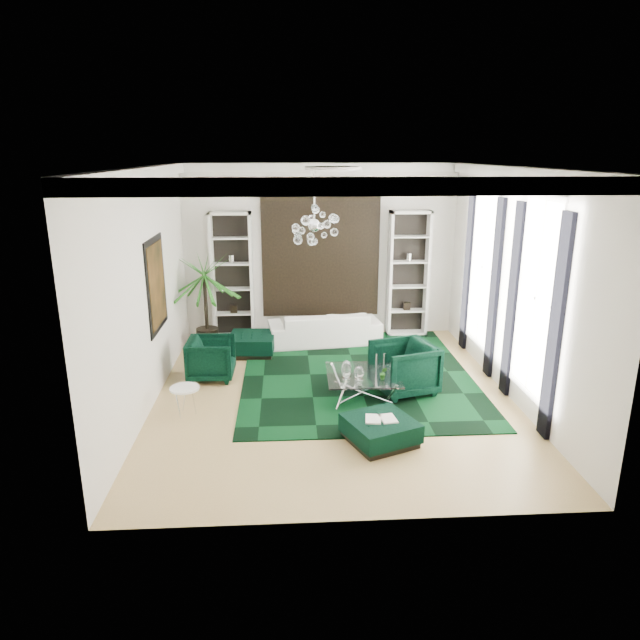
{
  "coord_description": "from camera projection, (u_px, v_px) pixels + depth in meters",
  "views": [
    {
      "loc": [
        -0.77,
        -9.02,
        4.02
      ],
      "look_at": [
        -0.19,
        0.5,
        1.2
      ],
      "focal_mm": 32.0,
      "sensor_mm": 36.0,
      "label": 1
    }
  ],
  "objects": [
    {
      "name": "sofa",
      "position": [
        324.0,
        328.0,
        12.38
      ],
      "size": [
        2.49,
        1.22,
        0.7
      ],
      "primitive_type": "imported",
      "rotation": [
        0.0,
        0.0,
        3.26
      ],
      "color": "white",
      "rests_on": "floor"
    },
    {
      "name": "coffee_table",
      "position": [
        363.0,
        385.0,
        9.68
      ],
      "size": [
        1.24,
        1.24,
        0.42
      ],
      "primitive_type": null,
      "rotation": [
        0.0,
        0.0,
        -0.02
      ],
      "color": "white",
      "rests_on": "floor"
    },
    {
      "name": "shelving_right",
      "position": [
        408.0,
        274.0,
        12.7
      ],
      "size": [
        0.9,
        0.38,
        2.8
      ],
      "primitive_type": null,
      "color": "white",
      "rests_on": "floor"
    },
    {
      "name": "table_plant",
      "position": [
        383.0,
        373.0,
        9.36
      ],
      "size": [
        0.14,
        0.12,
        0.22
      ],
      "primitive_type": "imported",
      "rotation": [
        0.0,
        0.0,
        -0.21
      ],
      "color": "#21661A",
      "rests_on": "coffee_table"
    },
    {
      "name": "floor",
      "position": [
        333.0,
        395.0,
        9.82
      ],
      "size": [
        6.0,
        7.0,
        0.02
      ],
      "primitive_type": "cube",
      "color": "tan",
      "rests_on": "ground"
    },
    {
      "name": "shelving_left",
      "position": [
        232.0,
        276.0,
        12.47
      ],
      "size": [
        0.9,
        0.38,
        2.8
      ],
      "primitive_type": null,
      "color": "white",
      "rests_on": "floor"
    },
    {
      "name": "window_far",
      "position": [
        483.0,
        267.0,
        10.89
      ],
      "size": [
        0.03,
        1.1,
        2.9
      ],
      "primitive_type": "cube",
      "color": "white",
      "rests_on": "wall_right"
    },
    {
      "name": "painting",
      "position": [
        157.0,
        285.0,
        9.69
      ],
      "size": [
        0.04,
        1.3,
        1.6
      ],
      "primitive_type": "cube",
      "color": "black",
      "rests_on": "wall_left"
    },
    {
      "name": "crown_molding",
      "position": [
        334.0,
        173.0,
        8.77
      ],
      "size": [
        6.0,
        7.0,
        0.18
      ],
      "primitive_type": null,
      "color": "white",
      "rests_on": "ceiling"
    },
    {
      "name": "wall_front",
      "position": [
        362.0,
        364.0,
        5.92
      ],
      "size": [
        6.0,
        0.02,
        3.8
      ],
      "primitive_type": "cube",
      "color": "silver",
      "rests_on": "ground"
    },
    {
      "name": "ottoman_side",
      "position": [
        252.0,
        344.0,
        11.76
      ],
      "size": [
        0.96,
        0.96,
        0.4
      ],
      "primitive_type": "cube",
      "rotation": [
        0.0,
        0.0,
        -0.06
      ],
      "color": "black",
      "rests_on": "floor"
    },
    {
      "name": "armchair_right",
      "position": [
        404.0,
        368.0,
        9.81
      ],
      "size": [
        1.21,
        1.19,
        0.9
      ],
      "primitive_type": "imported",
      "rotation": [
        0.0,
        0.0,
        -1.29
      ],
      "color": "black",
      "rests_on": "floor"
    },
    {
      "name": "rug",
      "position": [
        356.0,
        374.0,
        10.71
      ],
      "size": [
        4.2,
        5.0,
        0.02
      ],
      "primitive_type": "cube",
      "color": "black",
      "rests_on": "floor"
    },
    {
      "name": "wall_left",
      "position": [
        146.0,
        290.0,
        9.1
      ],
      "size": [
        0.02,
        7.0,
        3.8
      ],
      "primitive_type": "cube",
      "color": "silver",
      "rests_on": "ground"
    },
    {
      "name": "ceiling_medallion",
      "position": [
        333.0,
        168.0,
        9.03
      ],
      "size": [
        0.9,
        0.9,
        0.05
      ],
      "primitive_type": "cylinder",
      "color": "white",
      "rests_on": "ceiling"
    },
    {
      "name": "ceiling",
      "position": [
        335.0,
        166.0,
        8.73
      ],
      "size": [
        6.0,
        7.0,
        0.02
      ],
      "primitive_type": "cube",
      "color": "white",
      "rests_on": "ground"
    },
    {
      "name": "tapestry",
      "position": [
        321.0,
        252.0,
        12.59
      ],
      "size": [
        2.5,
        0.06,
        2.8
      ],
      "primitive_type": "cube",
      "color": "black",
      "rests_on": "wall_back"
    },
    {
      "name": "curtain_near_a",
      "position": [
        555.0,
        330.0,
        7.91
      ],
      "size": [
        0.07,
        0.3,
        3.25
      ],
      "primitive_type": "cube",
      "color": "black",
      "rests_on": "floor"
    },
    {
      "name": "window_near",
      "position": [
        536.0,
        298.0,
        8.59
      ],
      "size": [
        0.03,
        1.1,
        2.9
      ],
      "primitive_type": "cube",
      "color": "white",
      "rests_on": "wall_right"
    },
    {
      "name": "side_table",
      "position": [
        186.0,
        401.0,
        9.02
      ],
      "size": [
        0.58,
        0.58,
        0.45
      ],
      "primitive_type": "cylinder",
      "rotation": [
        0.0,
        0.0,
        -0.28
      ],
      "color": "white",
      "rests_on": "floor"
    },
    {
      "name": "curtain_far_b",
      "position": [
        468.0,
        272.0,
        11.7
      ],
      "size": [
        0.07,
        0.3,
        3.25
      ],
      "primitive_type": "cube",
      "color": "black",
      "rests_on": "floor"
    },
    {
      "name": "chandelier",
      "position": [
        314.0,
        226.0,
        9.39
      ],
      "size": [
        0.95,
        0.95,
        0.75
      ],
      "primitive_type": null,
      "rotation": [
        0.0,
        0.0,
        -0.15
      ],
      "color": "white",
      "rests_on": "ceiling"
    },
    {
      "name": "ottoman_front",
      "position": [
        380.0,
        431.0,
        8.17
      ],
      "size": [
        1.16,
        1.16,
        0.36
      ],
      "primitive_type": "cube",
      "rotation": [
        0.0,
        0.0,
        0.39
      ],
      "color": "black",
      "rests_on": "floor"
    },
    {
      "name": "curtain_near_b",
      "position": [
        512.0,
        301.0,
        9.4
      ],
      "size": [
        0.07,
        0.3,
        3.25
      ],
      "primitive_type": "cube",
      "color": "black",
      "rests_on": "floor"
    },
    {
      "name": "armchair_left",
      "position": [
        211.0,
        358.0,
        10.44
      ],
      "size": [
        0.86,
        0.83,
        0.77
      ],
      "primitive_type": "imported",
      "rotation": [
        0.0,
        0.0,
        1.56
      ],
      "color": "black",
      "rests_on": "floor"
    },
    {
      "name": "wall_back",
      "position": [
        320.0,
        251.0,
        12.64
      ],
      "size": [
        6.0,
        0.02,
        3.8
      ],
      "primitive_type": "cube",
      "color": "silver",
      "rests_on": "ground"
    },
    {
      "name": "curtain_far_a",
      "position": [
        494.0,
        289.0,
        10.21
      ],
      "size": [
        0.07,
        0.3,
        3.25
      ],
      "primitive_type": "cube",
      "color": "black",
      "rests_on": "floor"
    },
    {
      "name": "book",
      "position": [
        381.0,
        418.0,
        8.12
      ],
      "size": [
        0.45,
        0.3,
        0.03
      ],
      "primitive_type": "cube",
      "color": "white",
      "rests_on": "ottoman_front"
    },
    {
      "name": "palm",
      "position": [
        205.0,
        289.0,
        11.82
      ],
      "size": [
        1.84,
        1.84,
        2.57
      ],
      "primitive_type": null,
      "rotation": [
        0.0,
        0.0,
        0.16
      ],
      "color": "#21661A",
      "rests_on": "floor"
    },
    {
      "name": "wall_right",
      "position": [
        514.0,
        285.0,
        9.45
      ],
      "size": [
        0.02,
        7.0,
        3.8
      ],
      "primitive_type": "cube",
      "color": "silver",
      "rests_on": "ground"
    }
  ]
}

